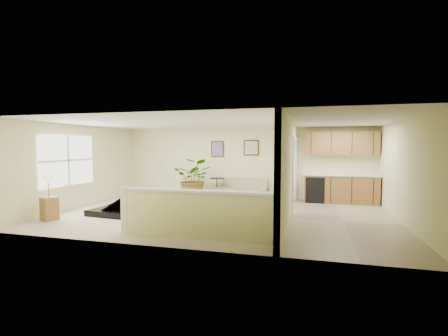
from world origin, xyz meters
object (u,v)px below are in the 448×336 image
(piano, at_px, (125,191))
(loveseat, at_px, (242,189))
(small_plant, at_px, (281,197))
(lamp_stand, at_px, (49,201))
(accent_table, at_px, (217,185))
(palm_plant, at_px, (194,179))
(piano_bench, at_px, (163,203))

(piano, height_order, loveseat, piano)
(small_plant, xyz_separation_m, lamp_stand, (-5.46, -3.88, 0.29))
(accent_table, height_order, lamp_stand, lamp_stand)
(palm_plant, bearing_deg, piano_bench, -90.01)
(piano, relative_size, loveseat, 1.10)
(piano_bench, bearing_deg, accent_table, 75.21)
(loveseat, bearing_deg, small_plant, -8.00)
(accent_table, bearing_deg, loveseat, 1.52)
(piano, distance_m, piano_bench, 1.14)
(piano_bench, bearing_deg, small_plant, 38.49)
(piano_bench, distance_m, small_plant, 3.88)
(lamp_stand, bearing_deg, piano_bench, 31.24)
(piano_bench, bearing_deg, piano, -172.21)
(piano_bench, height_order, lamp_stand, lamp_stand)
(accent_table, xyz_separation_m, palm_plant, (-0.74, -0.30, 0.23))
(piano_bench, xyz_separation_m, palm_plant, (0.00, 2.51, 0.42))
(loveseat, bearing_deg, palm_plant, -160.31)
(lamp_stand, bearing_deg, accent_table, 53.51)
(piano_bench, xyz_separation_m, small_plant, (3.04, 2.42, -0.08))
(loveseat, height_order, small_plant, loveseat)
(loveseat, distance_m, palm_plant, 1.71)
(accent_table, distance_m, palm_plant, 0.83)
(piano, xyz_separation_m, lamp_stand, (-1.34, -1.32, -0.12))
(piano_bench, distance_m, accent_table, 2.91)
(loveseat, height_order, lamp_stand, lamp_stand)
(small_plant, bearing_deg, palm_plant, 178.28)
(piano, xyz_separation_m, palm_plant, (1.08, 2.66, 0.09))
(loveseat, bearing_deg, lamp_stand, -124.83)
(piano, bearing_deg, lamp_stand, -130.11)
(loveseat, distance_m, small_plant, 1.46)
(lamp_stand, bearing_deg, small_plant, 35.43)
(loveseat, xyz_separation_m, small_plant, (1.39, -0.41, -0.16))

